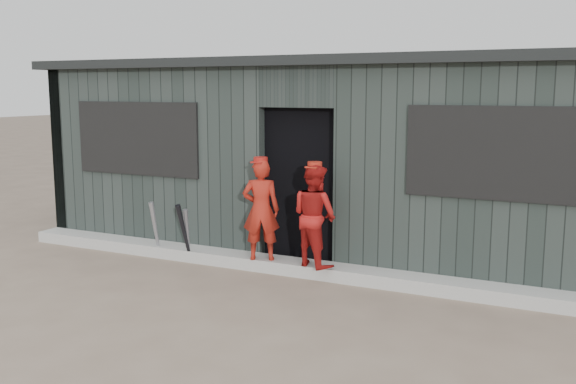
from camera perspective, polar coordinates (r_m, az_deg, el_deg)
The scene contains 9 objects.
ground at distance 6.42m, azimuth -7.14°, elevation -11.17°, with size 80.00×80.00×0.00m, color #725E4E.
curb at distance 7.91m, azimuth 0.06°, elevation -6.61°, with size 8.00×0.36×0.15m, color #A6A6A1.
bat_left at distance 8.71m, azimuth -11.70°, elevation -3.26°, with size 0.07×0.07×0.76m, color gray.
bat_mid at distance 8.36m, azimuth -8.94°, elevation -3.85°, with size 0.07×0.07×0.72m, color gray.
bat_right at distance 8.30m, azimuth -9.19°, elevation -3.67°, with size 0.07×0.07×0.82m, color black.
player_red_left at distance 7.80m, azimuth -2.42°, elevation -1.59°, with size 0.45×0.30×1.24m, color #A32014.
player_red_right at distance 7.53m, azimuth 2.37°, elevation -2.09°, with size 0.59×0.46×1.21m, color #A81714.
player_grey_back at distance 8.12m, azimuth 4.63°, elevation -2.07°, with size 0.63×0.41×1.30m, color silver.
dugout at distance 9.21m, azimuth 4.63°, elevation 3.28°, with size 8.30×3.30×2.62m.
Camera 1 is at (3.31, -5.04, 2.22)m, focal length 40.00 mm.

